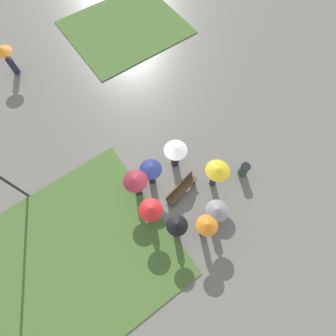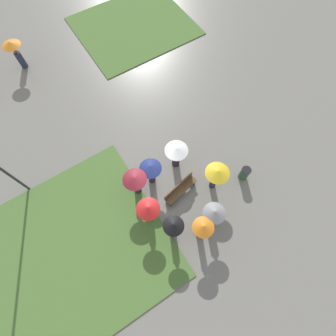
# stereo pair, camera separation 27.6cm
# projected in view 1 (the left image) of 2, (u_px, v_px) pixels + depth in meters

# --- Properties ---
(ground_plane) EXTENTS (90.00, 90.00, 0.00)m
(ground_plane) POSITION_uv_depth(u_px,v_px,m) (154.00, 185.00, 13.72)
(ground_plane) COLOR slate
(lawn_patch_near) EXTENTS (9.42, 8.05, 0.06)m
(lawn_patch_near) POSITION_uv_depth(u_px,v_px,m) (68.00, 262.00, 12.12)
(lawn_patch_near) COLOR #4C7033
(lawn_patch_near) RESTS_ON ground_plane
(lawn_patch_far) EXTENTS (7.74, 6.85, 0.06)m
(lawn_patch_far) POSITION_uv_depth(u_px,v_px,m) (125.00, 27.00, 18.60)
(lawn_patch_far) COLOR #4C7033
(lawn_patch_far) RESTS_ON ground_plane
(park_bench) EXTENTS (1.95, 0.78, 0.90)m
(park_bench) POSITION_uv_depth(u_px,v_px,m) (181.00, 188.00, 13.14)
(park_bench) COLOR brown
(park_bench) RESTS_ON ground_plane
(trash_bin) EXTENTS (0.49, 0.49, 0.88)m
(trash_bin) POSITION_uv_depth(u_px,v_px,m) (244.00, 170.00, 13.59)
(trash_bin) COLOR #335638
(trash_bin) RESTS_ON ground_plane
(crowd_person_white) EXTENTS (1.17, 1.17, 1.79)m
(crowd_person_white) POSITION_uv_depth(u_px,v_px,m) (175.00, 152.00, 13.05)
(crowd_person_white) COLOR #2D2333
(crowd_person_white) RESTS_ON ground_plane
(crowd_person_orange) EXTENTS (0.96, 0.96, 1.93)m
(crowd_person_orange) POSITION_uv_depth(u_px,v_px,m) (206.00, 227.00, 11.43)
(crowd_person_orange) COLOR black
(crowd_person_orange) RESTS_ON ground_plane
(crowd_person_grey) EXTENTS (1.02, 1.02, 1.93)m
(crowd_person_grey) POSITION_uv_depth(u_px,v_px,m) (216.00, 212.00, 11.75)
(crowd_person_grey) COLOR #47382D
(crowd_person_grey) RESTS_ON ground_plane
(crowd_person_navy) EXTENTS (1.08, 1.08, 1.78)m
(crowd_person_navy) POSITION_uv_depth(u_px,v_px,m) (151.00, 171.00, 12.61)
(crowd_person_navy) COLOR #2D2333
(crowd_person_navy) RESTS_ON ground_plane
(crowd_person_yellow) EXTENTS (1.16, 1.16, 1.90)m
(crowd_person_yellow) POSITION_uv_depth(u_px,v_px,m) (217.00, 172.00, 12.43)
(crowd_person_yellow) COLOR #282D47
(crowd_person_yellow) RESTS_ON ground_plane
(crowd_person_maroon) EXTENTS (1.15, 1.15, 1.86)m
(crowd_person_maroon) POSITION_uv_depth(u_px,v_px,m) (136.00, 183.00, 12.30)
(crowd_person_maroon) COLOR #2D2333
(crowd_person_maroon) RESTS_ON ground_plane
(crowd_person_red) EXTENTS (1.08, 1.08, 1.83)m
(crowd_person_red) POSITION_uv_depth(u_px,v_px,m) (151.00, 211.00, 11.74)
(crowd_person_red) COLOR black
(crowd_person_red) RESTS_ON ground_plane
(crowd_person_black) EXTENTS (0.95, 0.95, 1.83)m
(crowd_person_black) POSITION_uv_depth(u_px,v_px,m) (177.00, 227.00, 11.51)
(crowd_person_black) COLOR black
(crowd_person_black) RESTS_ON ground_plane
(lone_walker_mid_plaza) EXTENTS (1.11, 1.11, 1.91)m
(lone_walker_mid_plaza) POSITION_uv_depth(u_px,v_px,m) (6.00, 56.00, 15.69)
(lone_walker_mid_plaza) COLOR #282D47
(lone_walker_mid_plaza) RESTS_ON ground_plane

